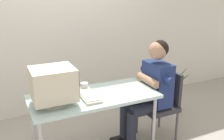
% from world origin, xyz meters
% --- Properties ---
extents(wall_back, '(8.00, 0.10, 3.00)m').
position_xyz_m(wall_back, '(0.30, 1.40, 1.50)').
color(wall_back, silver).
rests_on(wall_back, ground_plane).
extents(desk, '(1.35, 0.63, 0.75)m').
position_xyz_m(desk, '(0.00, 0.00, 0.69)').
color(desk, '#B7B7BC').
rests_on(desk, ground_plane).
extents(crt_monitor, '(0.42, 0.36, 0.37)m').
position_xyz_m(crt_monitor, '(-0.42, -0.04, 0.95)').
color(crt_monitor, beige).
rests_on(crt_monitor, desk).
extents(keyboard, '(0.17, 0.46, 0.03)m').
position_xyz_m(keyboard, '(-0.07, 0.00, 0.76)').
color(keyboard, beige).
rests_on(keyboard, desk).
extents(office_chair, '(0.42, 0.42, 0.86)m').
position_xyz_m(office_chair, '(0.92, 0.03, 0.49)').
color(office_chair, '#4C4C51').
rests_on(office_chair, ground_plane).
extents(person_seated, '(0.69, 0.58, 1.26)m').
position_xyz_m(person_seated, '(0.74, 0.03, 0.70)').
color(person_seated, navy).
rests_on(person_seated, ground_plane).
extents(potted_plant, '(0.56, 0.62, 0.76)m').
position_xyz_m(potted_plant, '(1.38, 0.44, 0.32)').
color(potted_plant, silver).
rests_on(potted_plant, ground_plane).
extents(desk_mug, '(0.08, 0.10, 0.08)m').
position_xyz_m(desk_mug, '(-0.04, 0.18, 0.79)').
color(desk_mug, white).
rests_on(desk_mug, desk).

